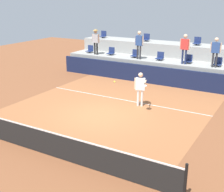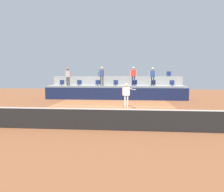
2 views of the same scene
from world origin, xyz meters
name	(u,v)px [view 1 (image 1 of 2)]	position (x,y,z in m)	size (l,w,h in m)	color
ground_plane	(99,115)	(0.00, 0.00, 0.00)	(40.00, 40.00, 0.00)	brown
court_inner_paint	(110,108)	(0.00, 1.00, 0.00)	(9.00, 10.00, 0.01)	#A36038
court_service_line	(124,100)	(0.00, 2.40, 0.01)	(9.00, 0.06, 0.00)	silver
tennis_net	(36,139)	(0.00, -4.00, 0.50)	(10.48, 0.08, 1.07)	black
sponsor_backboard	(152,75)	(0.00, 6.00, 0.55)	(13.00, 0.16, 1.10)	#141E42
seating_tier_lower	(160,70)	(0.00, 7.30, 0.62)	(13.00, 1.80, 1.25)	#9E9E99
seating_tier_upper	(170,58)	(0.00, 9.10, 1.05)	(13.00, 1.80, 2.10)	#9E9E99
stadium_chair_lower_far_left	(90,50)	(-5.35, 7.23, 1.46)	(0.44, 0.40, 0.52)	#2D2D33
stadium_chair_lower_left	(111,52)	(-3.60, 7.23, 1.46)	(0.44, 0.40, 0.52)	#2D2D33
stadium_chair_lower_mid_left	(135,54)	(-1.77, 7.23, 1.46)	(0.44, 0.40, 0.52)	#2D2D33
stadium_chair_lower_center	(160,57)	(-0.01, 7.23, 1.46)	(0.44, 0.40, 0.52)	#2D2D33
stadium_chair_lower_mid_right	(188,60)	(1.81, 7.23, 1.46)	(0.44, 0.40, 0.52)	#2D2D33
stadium_chair_lower_right	(218,63)	(3.55, 7.23, 1.46)	(0.44, 0.40, 0.52)	#2D2D33
stadium_chair_upper_far_left	(103,35)	(-5.34, 9.03, 2.31)	(0.44, 0.40, 0.52)	#2D2D33
stadium_chair_upper_left	(146,38)	(-1.80, 9.03, 2.31)	(0.44, 0.40, 0.52)	#2D2D33
stadium_chair_upper_right	(197,42)	(1.78, 9.03, 2.31)	(0.44, 0.40, 0.52)	#2D2D33
tennis_player	(140,86)	(1.11, 1.96, 1.03)	(1.00, 1.12, 1.68)	white
spectator_with_hat	(96,39)	(-4.59, 6.85, 2.30)	(0.58, 0.40, 1.71)	black
spectator_leaning_on_rail	(139,42)	(-1.31, 6.85, 2.34)	(0.62, 0.27, 1.79)	#2D2D33
spectator_in_grey	(185,46)	(1.66, 6.85, 2.33)	(0.62, 0.26, 1.77)	navy
spectator_in_white	(216,50)	(3.43, 6.85, 2.27)	(0.59, 0.24, 1.69)	#2D2D33
tennis_ball	(115,82)	(0.61, 0.32, 1.57)	(0.07, 0.07, 0.07)	#CCE033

